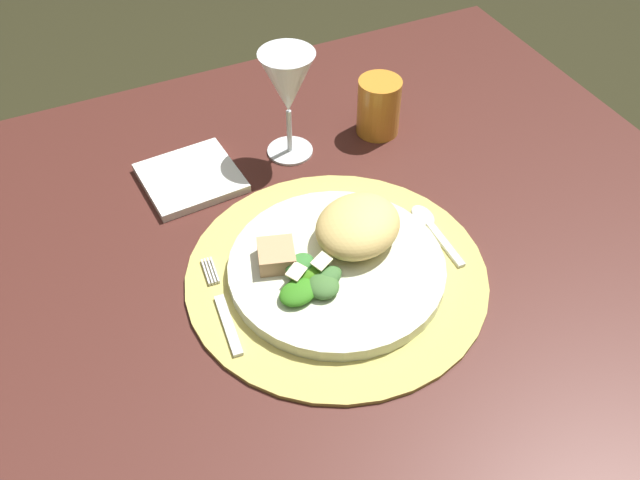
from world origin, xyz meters
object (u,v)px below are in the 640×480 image
object	(u,v)px
wine_glass	(288,86)
spoon	(430,224)
napkin	(191,178)
dining_table	(312,337)
amber_tumbler	(379,107)
fork	(223,309)
dinner_plate	(337,268)

from	to	relation	value
wine_glass	spoon	bearing A→B (deg)	-65.94
spoon	napkin	distance (m)	0.35
dining_table	amber_tumbler	world-z (taller)	amber_tumbler
fork	amber_tumbler	world-z (taller)	amber_tumbler
dinner_plate	napkin	world-z (taller)	dinner_plate
dining_table	spoon	xyz separation A→B (m)	(0.18, -0.00, 0.16)
fork	spoon	distance (m)	0.31
amber_tumbler	napkin	bearing A→B (deg)	178.71
dining_table	napkin	size ratio (longest dim) A/B	8.94
dining_table	fork	bearing A→B (deg)	-169.48
fork	wine_glass	xyz separation A→B (m)	(0.20, 0.26, 0.11)
fork	spoon	xyz separation A→B (m)	(0.31, 0.02, -0.00)
spoon	napkin	world-z (taller)	same
dinner_plate	spoon	size ratio (longest dim) A/B	2.20
wine_glass	amber_tumbler	xyz separation A→B (m)	(0.15, -0.01, -0.07)
spoon	dinner_plate	bearing A→B (deg)	-170.99
fork	napkin	bearing A→B (deg)	80.97
dinner_plate	amber_tumbler	bearing A→B (deg)	52.24
fork	napkin	distance (m)	0.26
dining_table	fork	xyz separation A→B (m)	(-0.13, -0.02, 0.16)
fork	amber_tumbler	distance (m)	0.43
spoon	dining_table	bearing A→B (deg)	179.20
dinner_plate	napkin	size ratio (longest dim) A/B	2.06
wine_glass	amber_tumbler	bearing A→B (deg)	-3.52
dining_table	napkin	bearing A→B (deg)	110.71
dining_table	spoon	bearing A→B (deg)	-0.80
fork	dining_table	bearing A→B (deg)	10.52
napkin	amber_tumbler	bearing A→B (deg)	-1.29
dining_table	spoon	size ratio (longest dim) A/B	9.54
dinner_plate	napkin	xyz separation A→B (m)	(-0.11, 0.26, -0.01)
wine_glass	dinner_plate	bearing A→B (deg)	-100.38
dining_table	amber_tumbler	size ratio (longest dim) A/B	13.13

